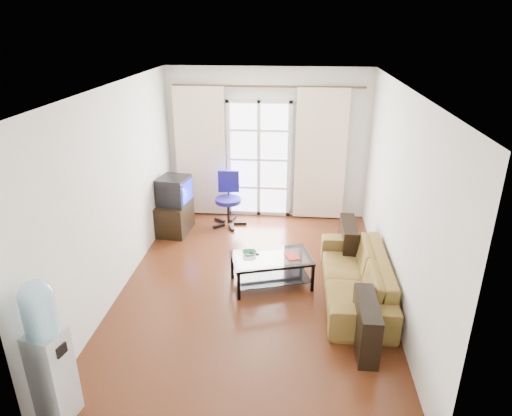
% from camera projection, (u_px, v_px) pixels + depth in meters
% --- Properties ---
extents(floor, '(5.20, 5.20, 0.00)m').
position_uv_depth(floor, '(254.00, 287.00, 6.32)').
color(floor, '#592B15').
rests_on(floor, ground).
extents(ceiling, '(5.20, 5.20, 0.00)m').
position_uv_depth(ceiling, '(254.00, 88.00, 5.28)').
color(ceiling, white).
rests_on(ceiling, wall_back).
extents(wall_back, '(3.60, 0.02, 2.70)m').
position_uv_depth(wall_back, '(267.00, 144.00, 8.19)').
color(wall_back, white).
rests_on(wall_back, floor).
extents(wall_front, '(3.60, 0.02, 2.70)m').
position_uv_depth(wall_front, '(221.00, 321.00, 3.41)').
color(wall_front, white).
rests_on(wall_front, floor).
extents(wall_left, '(0.02, 5.20, 2.70)m').
position_uv_depth(wall_left, '(117.00, 192.00, 5.95)').
color(wall_left, white).
rests_on(wall_left, floor).
extents(wall_right, '(0.02, 5.20, 2.70)m').
position_uv_depth(wall_right, '(398.00, 201.00, 5.65)').
color(wall_right, white).
rests_on(wall_right, floor).
extents(french_door, '(1.16, 0.06, 2.15)m').
position_uv_depth(french_door, '(259.00, 160.00, 8.25)').
color(french_door, white).
rests_on(french_door, wall_back).
extents(curtain_rod, '(3.30, 0.04, 0.04)m').
position_uv_depth(curtain_rod, '(268.00, 86.00, 7.70)').
color(curtain_rod, '#4C3F2D').
rests_on(curtain_rod, wall_back).
extents(curtain_left, '(0.90, 0.07, 2.35)m').
position_uv_depth(curtain_left, '(201.00, 153.00, 8.23)').
color(curtain_left, '#FFE8CD').
rests_on(curtain_left, curtain_rod).
extents(curtain_right, '(0.90, 0.07, 2.35)m').
position_uv_depth(curtain_right, '(320.00, 156.00, 8.06)').
color(curtain_right, '#FFE8CD').
rests_on(curtain_right, curtain_rod).
extents(radiator, '(0.64, 0.12, 0.64)m').
position_uv_depth(radiator, '(310.00, 201.00, 8.42)').
color(radiator, '#98989A').
rests_on(radiator, floor).
extents(sofa, '(2.06, 0.81, 0.60)m').
position_uv_depth(sofa, '(356.00, 276.00, 6.01)').
color(sofa, olive).
rests_on(sofa, floor).
extents(coffee_table, '(1.20, 0.89, 0.43)m').
position_uv_depth(coffee_table, '(271.00, 267.00, 6.27)').
color(coffee_table, silver).
rests_on(coffee_table, floor).
extents(bowl, '(0.28, 0.28, 0.05)m').
position_uv_depth(bowl, '(249.00, 253.00, 6.26)').
color(bowl, green).
rests_on(bowl, coffee_table).
extents(book, '(0.32, 0.34, 0.02)m').
position_uv_depth(book, '(286.00, 257.00, 6.18)').
color(book, '#B62916').
rests_on(book, coffee_table).
extents(remote, '(0.15, 0.07, 0.02)m').
position_uv_depth(remote, '(254.00, 253.00, 6.29)').
color(remote, black).
rests_on(remote, coffee_table).
extents(tv_stand, '(0.54, 0.76, 0.53)m').
position_uv_depth(tv_stand, '(175.00, 217.00, 7.87)').
color(tv_stand, black).
rests_on(tv_stand, floor).
extents(crt_tv, '(0.57, 0.58, 0.46)m').
position_uv_depth(crt_tv, '(173.00, 190.00, 7.69)').
color(crt_tv, black).
rests_on(crt_tv, tv_stand).
extents(task_chair, '(0.70, 0.70, 0.95)m').
position_uv_depth(task_chair, '(229.00, 210.00, 8.15)').
color(task_chair, black).
rests_on(task_chair, floor).
extents(water_cooler, '(0.35, 0.35, 1.45)m').
position_uv_depth(water_cooler, '(47.00, 349.00, 4.00)').
color(water_cooler, '#BBBDC1').
rests_on(water_cooler, floor).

